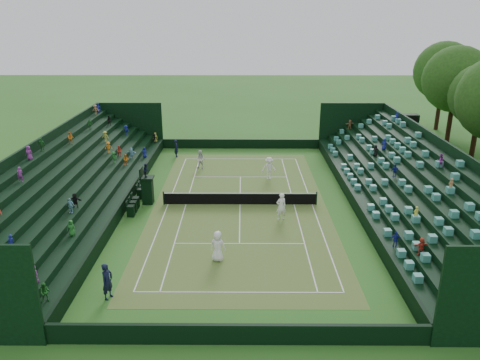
{
  "coord_description": "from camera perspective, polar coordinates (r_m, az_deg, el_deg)",
  "views": [
    {
      "loc": [
        0.19,
        -32.84,
        13.68
      ],
      "look_at": [
        0.0,
        0.0,
        2.0
      ],
      "focal_mm": 35.0,
      "sensor_mm": 36.0,
      "label": 1
    }
  ],
  "objects": [
    {
      "name": "ground",
      "position": [
        35.57,
        0.0,
        -3.04
      ],
      "size": [
        160.0,
        160.0,
        0.0
      ],
      "primitive_type": "plane",
      "color": "#2E621E",
      "rests_on": "ground"
    },
    {
      "name": "court_surface",
      "position": [
        35.57,
        0.0,
        -3.03
      ],
      "size": [
        12.97,
        26.77,
        0.01
      ],
      "primitive_type": "cube",
      "color": "#357928",
      "rests_on": "ground"
    },
    {
      "name": "perimeter_wall_north",
      "position": [
        50.47,
        0.1,
        4.44
      ],
      "size": [
        17.17,
        0.2,
        1.0
      ],
      "primitive_type": "cube",
      "color": "black",
      "rests_on": "ground"
    },
    {
      "name": "perimeter_wall_south",
      "position": [
        21.47,
        -0.25,
        -18.28
      ],
      "size": [
        17.17,
        0.2,
        1.0
      ],
      "primitive_type": "cube",
      "color": "black",
      "rests_on": "ground"
    },
    {
      "name": "perimeter_wall_east",
      "position": [
        36.34,
        13.51,
        -2.25
      ],
      "size": [
        0.2,
        31.77,
        1.0
      ],
      "primitive_type": "cube",
      "color": "black",
      "rests_on": "ground"
    },
    {
      "name": "perimeter_wall_west",
      "position": [
        36.43,
        -13.48,
        -2.2
      ],
      "size": [
        0.2,
        31.77,
        1.0
      ],
      "primitive_type": "cube",
      "color": "black",
      "rests_on": "ground"
    },
    {
      "name": "north_grandstand",
      "position": [
        37.16,
        19.92,
        -0.69
      ],
      "size": [
        6.6,
        32.0,
        4.9
      ],
      "color": "black",
      "rests_on": "ground"
    },
    {
      "name": "south_grandstand",
      "position": [
        37.29,
        -19.85,
        -0.62
      ],
      "size": [
        6.6,
        32.0,
        4.9
      ],
      "color": "black",
      "rests_on": "ground"
    },
    {
      "name": "tennis_net",
      "position": [
        35.37,
        0.0,
        -2.25
      ],
      "size": [
        11.67,
        0.1,
        1.06
      ],
      "color": "black",
      "rests_on": "ground"
    },
    {
      "name": "scoreboard_tower",
      "position": [
        52.96,
        19.84,
        6.94
      ],
      "size": [
        2.0,
        1.0,
        3.7
      ],
      "color": "black",
      "rests_on": "ground"
    },
    {
      "name": "umpire_chair",
      "position": [
        36.07,
        -11.25,
        -0.79
      ],
      "size": [
        1.01,
        1.01,
        3.18
      ],
      "color": "black",
      "rests_on": "ground"
    },
    {
      "name": "courtside_chairs",
      "position": [
        36.61,
        -12.33,
        -2.1
      ],
      "size": [
        0.53,
        5.5,
        1.16
      ],
      "color": "black",
      "rests_on": "ground"
    },
    {
      "name": "player_near_west",
      "position": [
        27.48,
        -2.74,
        -8.07
      ],
      "size": [
        1.03,
        0.79,
        1.88
      ],
      "primitive_type": "imported",
      "rotation": [
        0.0,
        0.0,
        2.91
      ],
      "color": "white",
      "rests_on": "ground"
    },
    {
      "name": "player_near_east",
      "position": [
        32.83,
        5.03,
        -3.23
      ],
      "size": [
        0.84,
        0.68,
        1.99
      ],
      "primitive_type": "imported",
      "rotation": [
        0.0,
        0.0,
        3.45
      ],
      "color": "white",
      "rests_on": "ground"
    },
    {
      "name": "player_far_west",
      "position": [
        43.72,
        -4.81,
        2.5
      ],
      "size": [
        1.03,
        0.91,
        1.78
      ],
      "primitive_type": "imported",
      "rotation": [
        0.0,
        0.0,
        -0.31
      ],
      "color": "silver",
      "rests_on": "ground"
    },
    {
      "name": "player_far_east",
      "position": [
        40.9,
        3.56,
        1.46
      ],
      "size": [
        1.36,
        0.9,
        1.98
      ],
      "primitive_type": "imported",
      "rotation": [
        0.0,
        0.0,
        0.13
      ],
      "color": "white",
      "rests_on": "ground"
    },
    {
      "name": "line_judge_north",
      "position": [
        47.73,
        -7.76,
        3.85
      ],
      "size": [
        0.5,
        0.69,
        1.77
      ],
      "primitive_type": "imported",
      "rotation": [
        0.0,
        0.0,
        1.69
      ],
      "color": "black",
      "rests_on": "ground"
    },
    {
      "name": "line_judge_south",
      "position": [
        25.0,
        -15.87,
        -11.8
      ],
      "size": [
        0.71,
        0.84,
        1.95
      ],
      "primitive_type": "imported",
      "rotation": [
        0.0,
        0.0,
        1.17
      ],
      "color": "black",
      "rests_on": "ground"
    }
  ]
}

